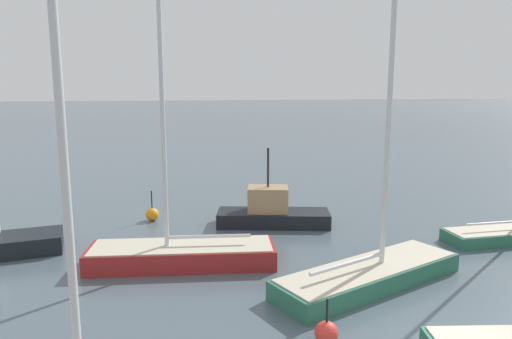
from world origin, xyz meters
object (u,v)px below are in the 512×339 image
at_px(sailboat_5, 370,271).
at_px(channel_buoy_1, 152,214).
at_px(sailboat_4, 507,231).
at_px(fishing_boat_1, 272,212).
at_px(channel_buoy_2, 326,333).
at_px(sailboat_1, 182,250).

relative_size(sailboat_5, channel_buoy_1, 6.48).
bearing_deg(sailboat_4, fishing_boat_1, 154.91).
height_order(sailboat_4, channel_buoy_2, sailboat_4).
xyz_separation_m(sailboat_5, fishing_boat_1, (-1.07, 7.71, 0.18)).
distance_m(sailboat_1, sailboat_4, 14.42).
distance_m(sailboat_1, channel_buoy_1, 6.60).
bearing_deg(sailboat_1, channel_buoy_2, 125.55).
relative_size(fishing_boat_1, channel_buoy_2, 4.54).
bearing_deg(channel_buoy_1, sailboat_5, -56.38).
relative_size(fishing_boat_1, channel_buoy_1, 3.69).
relative_size(sailboat_4, channel_buoy_1, 6.43).
bearing_deg(sailboat_4, sailboat_1, 179.48).
height_order(fishing_boat_1, channel_buoy_1, fishing_boat_1).
xyz_separation_m(sailboat_4, sailboat_5, (-8.32, -2.43, 0.04)).
xyz_separation_m(sailboat_1, sailboat_4, (14.37, -1.21, -0.15)).
xyz_separation_m(sailboat_5, channel_buoy_1, (-6.78, 10.19, -0.15)).
bearing_deg(sailboat_4, sailboat_5, -159.44).
xyz_separation_m(channel_buoy_1, channel_buoy_2, (3.71, -13.26, -0.02)).
bearing_deg(channel_buoy_2, fishing_boat_1, 79.49).
bearing_deg(channel_buoy_2, sailboat_1, 113.98).
relative_size(sailboat_1, sailboat_4, 1.30).
bearing_deg(fishing_boat_1, channel_buoy_2, 97.23).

